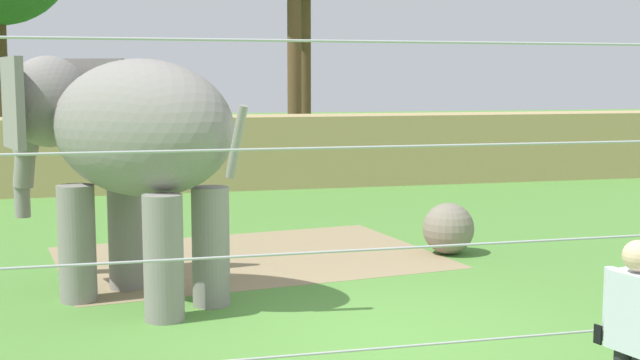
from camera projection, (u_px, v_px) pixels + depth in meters
ground_plane at (380, 336)px, 9.16m from camera, size 120.00×120.00×0.00m
dirt_patch at (249, 257)px, 13.17m from camera, size 6.20×4.75×0.01m
embankment_wall at (220, 152)px, 21.59m from camera, size 36.00×1.80×1.83m
elephant at (122, 139)px, 10.43m from camera, size 3.36×3.56×3.08m
enrichment_ball at (448, 229)px, 13.39m from camera, size 0.82×0.82×0.82m
cable_fence at (483, 179)px, 6.52m from camera, size 11.16×0.24×3.98m
zookeeper at (634, 345)px, 5.90m from camera, size 0.30×0.58×1.67m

